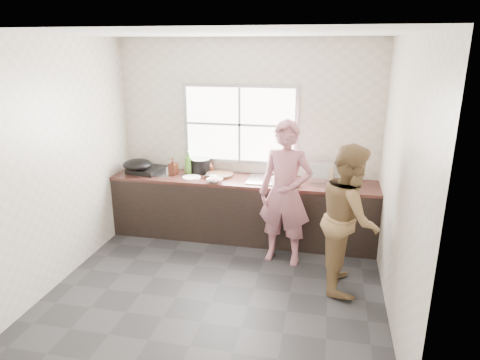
% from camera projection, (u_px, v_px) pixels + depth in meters
% --- Properties ---
extents(floor, '(3.60, 3.20, 0.01)m').
position_uv_depth(floor, '(220.00, 285.00, 4.85)').
color(floor, '#272729').
rests_on(floor, ground).
extents(ceiling, '(3.60, 3.20, 0.01)m').
position_uv_depth(ceiling, '(215.00, 33.00, 4.03)').
color(ceiling, silver).
rests_on(ceiling, wall_back).
extents(wall_back, '(3.60, 0.01, 2.70)m').
position_uv_depth(wall_back, '(247.00, 139.00, 5.94)').
color(wall_back, beige).
rests_on(wall_back, ground).
extents(wall_left, '(0.01, 3.20, 2.70)m').
position_uv_depth(wall_left, '(62.00, 161.00, 4.80)').
color(wall_left, beige).
rests_on(wall_left, ground).
extents(wall_right, '(0.01, 3.20, 2.70)m').
position_uv_depth(wall_right, '(400.00, 181.00, 4.09)').
color(wall_right, beige).
rests_on(wall_right, ground).
extents(wall_front, '(3.60, 0.01, 2.70)m').
position_uv_depth(wall_front, '(158.00, 234.00, 2.94)').
color(wall_front, silver).
rests_on(wall_front, ground).
extents(cabinet, '(3.60, 0.62, 0.82)m').
position_uv_depth(cabinet, '(242.00, 210.00, 5.93)').
color(cabinet, black).
rests_on(cabinet, floor).
extents(countertop, '(3.60, 0.64, 0.04)m').
position_uv_depth(countertop, '(243.00, 180.00, 5.80)').
color(countertop, '#3A1D18').
rests_on(countertop, cabinet).
extents(sink, '(0.55, 0.45, 0.02)m').
position_uv_depth(sink, '(268.00, 180.00, 5.72)').
color(sink, silver).
rests_on(sink, countertop).
extents(faucet, '(0.02, 0.02, 0.30)m').
position_uv_depth(faucet, '(270.00, 166.00, 5.86)').
color(faucet, silver).
rests_on(faucet, countertop).
extents(window_frame, '(1.60, 0.05, 1.10)m').
position_uv_depth(window_frame, '(240.00, 124.00, 5.88)').
color(window_frame, '#9EA0A5').
rests_on(window_frame, wall_back).
extents(window_glazing, '(1.50, 0.01, 1.00)m').
position_uv_depth(window_glazing, '(240.00, 125.00, 5.86)').
color(window_glazing, white).
rests_on(window_glazing, window_frame).
extents(woman, '(0.66, 0.49, 1.66)m').
position_uv_depth(woman, '(285.00, 198.00, 5.16)').
color(woman, '#B06976').
rests_on(woman, floor).
extents(person_side, '(0.65, 0.82, 1.63)m').
position_uv_depth(person_side, '(349.00, 218.00, 4.61)').
color(person_side, brown).
rests_on(person_side, floor).
extents(cutting_board, '(0.39, 0.39, 0.04)m').
position_uv_depth(cutting_board, '(220.00, 175.00, 5.92)').
color(cutting_board, '#312013').
rests_on(cutting_board, countertop).
extents(cleaver, '(0.18, 0.10, 0.01)m').
position_uv_depth(cleaver, '(211.00, 175.00, 5.82)').
color(cleaver, silver).
rests_on(cleaver, cutting_board).
extents(bowl_mince, '(0.26, 0.26, 0.05)m').
position_uv_depth(bowl_mince, '(215.00, 180.00, 5.66)').
color(bowl_mince, silver).
rests_on(bowl_mince, countertop).
extents(bowl_crabs, '(0.19, 0.19, 0.06)m').
position_uv_depth(bowl_crabs, '(280.00, 181.00, 5.62)').
color(bowl_crabs, white).
rests_on(bowl_crabs, countertop).
extents(bowl_held, '(0.21, 0.21, 0.06)m').
position_uv_depth(bowl_held, '(295.00, 184.00, 5.49)').
color(bowl_held, white).
rests_on(bowl_held, countertop).
extents(black_pot, '(0.35, 0.35, 0.20)m').
position_uv_depth(black_pot, '(200.00, 166.00, 6.05)').
color(black_pot, black).
rests_on(black_pot, countertop).
extents(plate_food, '(0.29, 0.29, 0.02)m').
position_uv_depth(plate_food, '(191.00, 177.00, 5.83)').
color(plate_food, white).
rests_on(plate_food, countertop).
extents(bottle_green, '(0.16, 0.16, 0.32)m').
position_uv_depth(bottle_green, '(189.00, 162.00, 6.01)').
color(bottle_green, '#4E8E2E').
rests_on(bottle_green, countertop).
extents(bottle_brown_tall, '(0.11, 0.11, 0.22)m').
position_uv_depth(bottle_brown_tall, '(173.00, 167.00, 5.97)').
color(bottle_brown_tall, '#411B10').
rests_on(bottle_brown_tall, countertop).
extents(bottle_brown_short, '(0.16, 0.16, 0.17)m').
position_uv_depth(bottle_brown_short, '(209.00, 166.00, 6.09)').
color(bottle_brown_short, '#461F11').
rests_on(bottle_brown_short, countertop).
extents(glass_jar, '(0.09, 0.09, 0.10)m').
position_uv_depth(glass_jar, '(169.00, 171.00, 5.99)').
color(glass_jar, silver).
rests_on(glass_jar, countertop).
extents(burner, '(0.52, 0.52, 0.07)m').
position_uv_depth(burner, '(147.00, 170.00, 6.11)').
color(burner, black).
rests_on(burner, countertop).
extents(wok, '(0.41, 0.41, 0.15)m').
position_uv_depth(wok, '(137.00, 165.00, 5.98)').
color(wok, black).
rests_on(wok, burner).
extents(dish_rack, '(0.36, 0.25, 0.26)m').
position_uv_depth(dish_rack, '(320.00, 172.00, 5.64)').
color(dish_rack, silver).
rests_on(dish_rack, countertop).
extents(pot_lid_left, '(0.30, 0.30, 0.01)m').
position_uv_depth(pot_lid_left, '(167.00, 171.00, 6.16)').
color(pot_lid_left, silver).
rests_on(pot_lid_left, countertop).
extents(pot_lid_right, '(0.23, 0.23, 0.01)m').
position_uv_depth(pot_lid_right, '(163.00, 175.00, 5.93)').
color(pot_lid_right, '#A7AAAE').
rests_on(pot_lid_right, countertop).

